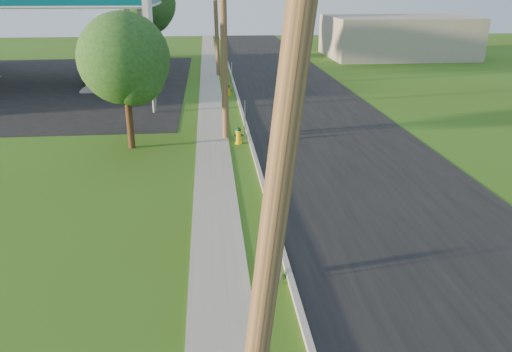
{
  "coord_description": "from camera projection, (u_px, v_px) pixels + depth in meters",
  "views": [
    {
      "loc": [
        -1.35,
        -6.18,
        6.83
      ],
      "look_at": [
        0.0,
        8.0,
        1.4
      ],
      "focal_mm": 35.0,
      "sensor_mm": 36.0,
      "label": 1
    }
  ],
  "objects": [
    {
      "name": "curb",
      "position": [
        265.0,
        190.0,
        17.62
      ],
      "size": [
        0.15,
        120.0,
        0.15
      ],
      "primitive_type": "cube",
      "color": "#9D9A91",
      "rests_on": "ground"
    },
    {
      "name": "car_silver",
      "position": [
        111.0,
        74.0,
        36.87
      ],
      "size": [
        4.57,
        2.86,
        1.45
      ],
      "primitive_type": "imported",
      "rotation": [
        0.0,
        0.0,
        1.28
      ],
      "color": "silver",
      "rests_on": "ground"
    },
    {
      "name": "sidewalk",
      "position": [
        215.0,
        194.0,
        17.48
      ],
      "size": [
        1.5,
        120.0,
        0.03
      ],
      "primitive_type": "cube",
      "color": "gray",
      "rests_on": "ground"
    },
    {
      "name": "sign_post_near",
      "position": [
        282.0,
        248.0,
        11.87
      ],
      "size": [
        0.05,
        0.04,
        2.0
      ],
      "primitive_type": "cube",
      "color": "gray",
      "rests_on": "ground"
    },
    {
      "name": "fuel_pump_se",
      "position": [
        103.0,
        70.0,
        38.83
      ],
      "size": [
        1.2,
        3.2,
        1.9
      ],
      "color": "#9D9A91",
      "rests_on": "ground"
    },
    {
      "name": "distant_building",
      "position": [
        397.0,
        37.0,
        51.03
      ],
      "size": [
        14.0,
        10.0,
        4.0
      ],
      "primitive_type": "cube",
      "color": "gray",
      "rests_on": "ground"
    },
    {
      "name": "road",
      "position": [
        375.0,
        188.0,
        17.99
      ],
      "size": [
        8.0,
        120.0,
        0.02
      ],
      "primitive_type": "cube",
      "color": "black",
      "rests_on": "ground"
    },
    {
      "name": "forecourt",
      "position": [
        9.0,
        85.0,
        36.64
      ],
      "size": [
        26.0,
        28.0,
        0.02
      ],
      "primitive_type": "cube",
      "color": "black",
      "rests_on": "ground"
    },
    {
      "name": "sign_post_far",
      "position": [
        232.0,
        77.0,
        34.19
      ],
      "size": [
        0.05,
        0.04,
        2.0
      ],
      "primitive_type": "cube",
      "color": "gray",
      "rests_on": "ground"
    },
    {
      "name": "utility_pole_far",
      "position": [
        216.0,
        14.0,
        39.09
      ],
      "size": [
        1.4,
        0.32,
        9.5
      ],
      "color": "brown",
      "rests_on": "ground"
    },
    {
      "name": "hydrant_mid",
      "position": [
        238.0,
        135.0,
        22.96
      ],
      "size": [
        0.42,
        0.38,
        0.82
      ],
      "color": "#FDBE09",
      "rests_on": "ground"
    },
    {
      "name": "sign_post_mid",
      "position": [
        245.0,
        122.0,
        22.85
      ],
      "size": [
        0.05,
        0.04,
        2.0
      ],
      "primitive_type": "cube",
      "color": "gray",
      "rests_on": "ground"
    },
    {
      "name": "hydrant_far",
      "position": [
        229.0,
        91.0,
        33.0
      ],
      "size": [
        0.38,
        0.34,
        0.74
      ],
      "color": "#DAAC03",
      "rests_on": "ground"
    },
    {
      "name": "tree_lot",
      "position": [
        148.0,
        6.0,
        45.95
      ],
      "size": [
        5.26,
        5.26,
        7.97
      ],
      "color": "#342312",
      "rests_on": "ground"
    },
    {
      "name": "price_pylon",
      "position": [
        148.0,
        14.0,
        26.89
      ],
      "size": [
        0.34,
        2.04,
        6.85
      ],
      "color": "gray",
      "rests_on": "ground"
    },
    {
      "name": "utility_pole_mid",
      "position": [
        224.0,
        31.0,
        22.29
      ],
      "size": [
        1.4,
        0.32,
        9.8
      ],
      "color": "brown",
      "rests_on": "ground"
    },
    {
      "name": "tree_verge",
      "position": [
        126.0,
        62.0,
        21.14
      ],
      "size": [
        3.9,
        3.9,
        5.91
      ],
      "color": "#342312",
      "rests_on": "ground"
    },
    {
      "name": "hydrant_near",
      "position": [
        266.0,
        266.0,
        12.26
      ],
      "size": [
        0.42,
        0.38,
        0.81
      ],
      "color": "yellow",
      "rests_on": "ground"
    },
    {
      "name": "fuel_pump_ne",
      "position": [
        92.0,
        79.0,
        35.1
      ],
      "size": [
        1.2,
        3.2,
        1.9
      ],
      "color": "#9D9A91",
      "rests_on": "ground"
    },
    {
      "name": "utility_pole_near",
      "position": [
        279.0,
        179.0,
        5.6
      ],
      "size": [
        1.4,
        0.32,
        9.48
      ],
      "color": "brown",
      "rests_on": "ground"
    },
    {
      "name": "gas_canopy",
      "position": [
        24.0,
        1.0,
        34.72
      ],
      "size": [
        18.18,
        9.18,
        6.4
      ],
      "color": "silver",
      "rests_on": "ground"
    }
  ]
}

